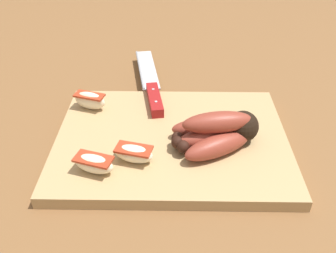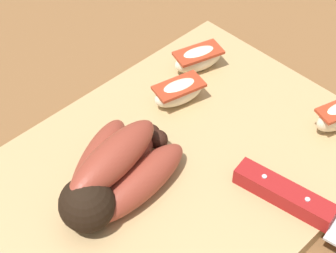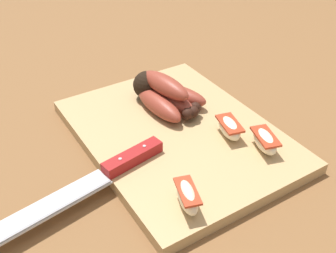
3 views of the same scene
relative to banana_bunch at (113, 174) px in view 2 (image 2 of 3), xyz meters
name	(u,v)px [view 2 (image 2 of 3)]	position (x,y,z in m)	size (l,w,h in m)	color
ground_plane	(183,182)	(-0.06, 0.03, -0.04)	(6.00, 6.00, 0.00)	brown
cutting_board	(183,166)	(-0.07, 0.02, -0.03)	(0.39, 0.29, 0.02)	tan
banana_bunch	(113,174)	(0.00, 0.00, 0.00)	(0.14, 0.11, 0.06)	black
chefs_knife	(331,221)	(-0.12, 0.17, -0.02)	(0.07, 0.28, 0.02)	silver
apple_wedge_middle	(198,59)	(-0.19, -0.07, -0.01)	(0.07, 0.04, 0.03)	#F4E5C1
apple_wedge_far	(179,92)	(-0.13, -0.04, -0.01)	(0.06, 0.04, 0.03)	#F4E5C1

